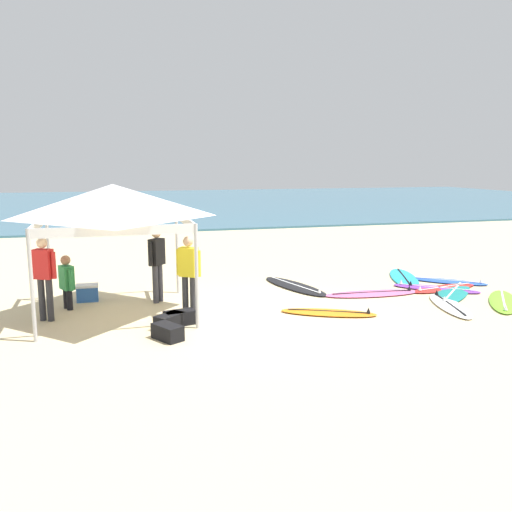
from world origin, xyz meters
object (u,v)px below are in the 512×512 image
object	(u,v)px
surfboard_teal	(453,293)
person_black	(157,260)
surfboard_black	(295,286)
surfboard_white	(450,305)
gear_bag_by_pole	(170,321)
surfboard_orange	(329,312)
person_red	(44,273)
gear_bag_near_tent	(180,318)
surfboard_lime	(503,301)
surfboard_cyan	(404,278)
cooler_box	(87,293)
surfboard_purple	(436,288)
person_green	(67,280)
surfboard_pink	(372,293)
surfboard_blue	(448,281)
person_yellow	(189,271)
surfboard_red	(444,288)
gear_bag_on_sand	(168,332)
canopy_tent	(113,202)

from	to	relation	value
surfboard_teal	person_black	size ratio (longest dim) A/B	1.36
person_black	surfboard_black	bearing A→B (deg)	8.40
surfboard_white	gear_bag_by_pole	bearing A→B (deg)	178.69
surfboard_orange	person_red	bearing A→B (deg)	168.95
surfboard_black	gear_bag_near_tent	world-z (taller)	gear_bag_near_tent
surfboard_lime	gear_bag_by_pole	bearing A→B (deg)	178.73
surfboard_cyan	cooler_box	xyz separation A→B (m)	(-8.38, -0.10, 0.16)
surfboard_purple	cooler_box	distance (m)	8.57
surfboard_lime	cooler_box	xyz separation A→B (m)	(-9.23, 2.76, 0.16)
surfboard_black	person_green	distance (m)	5.57
surfboard_pink	gear_bag_by_pole	world-z (taller)	gear_bag_by_pole
surfboard_blue	cooler_box	distance (m)	9.32
person_yellow	surfboard_teal	bearing A→B (deg)	2.04
surfboard_white	surfboard_cyan	distance (m)	2.88
surfboard_red	gear_bag_on_sand	world-z (taller)	gear_bag_on_sand
person_yellow	surfboard_cyan	bearing A→B (deg)	18.25
person_red	canopy_tent	bearing A→B (deg)	6.40
surfboard_black	surfboard_teal	world-z (taller)	same
surfboard_black	person_green	xyz separation A→B (m)	(-5.51, -0.59, 0.62)
surfboard_lime	surfboard_orange	distance (m)	4.25
surfboard_orange	person_red	size ratio (longest dim) A/B	1.21
gear_bag_on_sand	gear_bag_near_tent	bearing A→B (deg)	68.45
surfboard_pink	surfboard_lime	world-z (taller)	same
surfboard_purple	person_yellow	bearing A→B (deg)	-173.37
surfboard_lime	gear_bag_by_pole	size ratio (longest dim) A/B	3.59
person_black	surfboard_orange	bearing A→B (deg)	-30.26
surfboard_lime	gear_bag_near_tent	xyz separation A→B (m)	(-7.40, 0.35, 0.10)
surfboard_black	gear_bag_near_tent	size ratio (longest dim) A/B	4.32
surfboard_lime	surfboard_teal	xyz separation A→B (m)	(-0.62, 1.02, -0.00)
surfboard_white	person_yellow	world-z (taller)	person_yellow
cooler_box	surfboard_red	bearing A→B (deg)	-8.21
gear_bag_on_sand	surfboard_lime	bearing A→B (deg)	3.66
surfboard_purple	person_red	xyz separation A→B (m)	(-9.23, -0.18, 0.95)
person_green	person_red	bearing A→B (deg)	-113.85
surfboard_blue	gear_bag_by_pole	bearing A→B (deg)	-165.53
canopy_tent	person_red	distance (m)	1.99
surfboard_cyan	surfboard_orange	xyz separation A→B (m)	(-3.39, -2.63, 0.00)
surfboard_blue	person_green	size ratio (longest dim) A/B	1.57
surfboard_black	person_yellow	bearing A→B (deg)	-147.17
surfboard_blue	gear_bag_on_sand	world-z (taller)	gear_bag_on_sand
gear_bag_near_tent	surfboard_teal	bearing A→B (deg)	5.62
gear_bag_on_sand	cooler_box	bearing A→B (deg)	114.75
surfboard_blue	cooler_box	size ratio (longest dim) A/B	3.77
gear_bag_near_tent	gear_bag_by_pole	size ratio (longest dim) A/B	1.00
surfboard_teal	surfboard_pink	bearing A→B (deg)	166.26
surfboard_pink	cooler_box	distance (m)	6.80
surfboard_blue	person_black	world-z (taller)	person_black
surfboard_white	surfboard_lime	size ratio (longest dim) A/B	1.02
cooler_box	gear_bag_by_pole	bearing A→B (deg)	-58.04
person_green	gear_bag_near_tent	world-z (taller)	person_green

